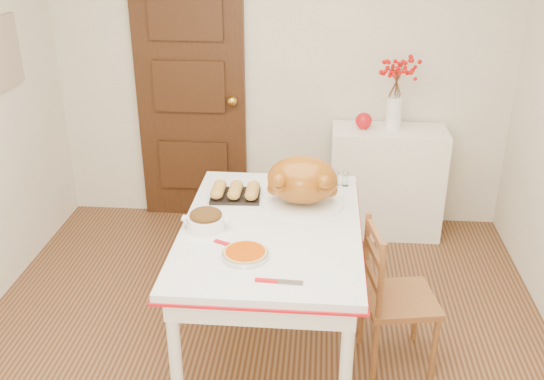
# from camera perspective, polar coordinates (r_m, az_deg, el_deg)

# --- Properties ---
(floor) EXTENTS (3.50, 4.00, 0.00)m
(floor) POSITION_cam_1_polar(r_m,az_deg,el_deg) (3.52, -1.71, -17.10)
(floor) COLOR #432412
(floor) RESTS_ON ground
(wall_back) EXTENTS (3.50, 0.00, 2.50)m
(wall_back) POSITION_cam_1_polar(r_m,az_deg,el_deg) (4.74, 0.85, 11.35)
(wall_back) COLOR beige
(wall_back) RESTS_ON ground
(door_back) EXTENTS (0.85, 0.06, 2.06)m
(door_back) POSITION_cam_1_polar(r_m,az_deg,el_deg) (4.87, -7.54, 8.82)
(door_back) COLOR black
(door_back) RESTS_ON ground
(photo_board) EXTENTS (0.03, 0.35, 0.45)m
(photo_board) POSITION_cam_1_polar(r_m,az_deg,el_deg) (4.40, -23.54, 11.64)
(photo_board) COLOR #ACA48A
(photo_board) RESTS_ON ground
(sideboard) EXTENTS (0.85, 0.38, 0.85)m
(sideboard) POSITION_cam_1_polar(r_m,az_deg,el_deg) (4.81, 10.50, 0.76)
(sideboard) COLOR white
(sideboard) RESTS_ON floor
(kitchen_table) EXTENTS (0.95, 1.39, 0.83)m
(kitchen_table) POSITION_cam_1_polar(r_m,az_deg,el_deg) (3.44, -0.07, -9.41)
(kitchen_table) COLOR silver
(kitchen_table) RESTS_ON floor
(chair_oak) EXTENTS (0.44, 0.44, 0.86)m
(chair_oak) POSITION_cam_1_polar(r_m,az_deg,el_deg) (3.45, 11.79, -9.61)
(chair_oak) COLOR brown
(chair_oak) RESTS_ON floor
(berry_vase) EXTENTS (0.27, 0.27, 0.51)m
(berry_vase) POSITION_cam_1_polar(r_m,az_deg,el_deg) (4.59, 11.35, 8.57)
(berry_vase) COLOR white
(berry_vase) RESTS_ON sideboard
(apple) EXTENTS (0.12, 0.12, 0.12)m
(apple) POSITION_cam_1_polar(r_m,az_deg,el_deg) (4.62, 8.50, 6.36)
(apple) COLOR red
(apple) RESTS_ON sideboard
(turkey_platter) EXTENTS (0.53, 0.47, 0.29)m
(turkey_platter) POSITION_cam_1_polar(r_m,az_deg,el_deg) (3.37, 2.83, 0.70)
(turkey_platter) COLOR #8D4F0F
(turkey_platter) RESTS_ON kitchen_table
(pumpkin_pie) EXTENTS (0.25, 0.25, 0.05)m
(pumpkin_pie) POSITION_cam_1_polar(r_m,az_deg,el_deg) (2.93, -2.49, -5.86)
(pumpkin_pie) COLOR #B13B00
(pumpkin_pie) RESTS_ON kitchen_table
(stuffing_dish) EXTENTS (0.30, 0.27, 0.10)m
(stuffing_dish) POSITION_cam_1_polar(r_m,az_deg,el_deg) (3.20, -6.14, -2.71)
(stuffing_dish) COLOR #583612
(stuffing_dish) RESTS_ON kitchen_table
(rolls_tray) EXTENTS (0.29, 0.24, 0.08)m
(rolls_tray) POSITION_cam_1_polar(r_m,az_deg,el_deg) (3.52, -3.41, -0.12)
(rolls_tray) COLOR #B8883E
(rolls_tray) RESTS_ON kitchen_table
(pie_server) EXTENTS (0.22, 0.07, 0.01)m
(pie_server) POSITION_cam_1_polar(r_m,az_deg,el_deg) (2.76, 0.64, -8.48)
(pie_server) COLOR silver
(pie_server) RESTS_ON kitchen_table
(carving_knife) EXTENTS (0.25, 0.16, 0.01)m
(carving_knife) POSITION_cam_1_polar(r_m,az_deg,el_deg) (3.02, -3.37, -5.29)
(carving_knife) COLOR silver
(carving_knife) RESTS_ON kitchen_table
(drinking_glass) EXTENTS (0.08, 0.08, 0.10)m
(drinking_glass) POSITION_cam_1_polar(r_m,az_deg,el_deg) (3.68, 1.99, 1.26)
(drinking_glass) COLOR white
(drinking_glass) RESTS_ON kitchen_table
(shaker_pair) EXTENTS (0.10, 0.07, 0.10)m
(shaker_pair) POSITION_cam_1_polar(r_m,az_deg,el_deg) (3.69, 6.38, 1.11)
(shaker_pair) COLOR white
(shaker_pair) RESTS_ON kitchen_table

